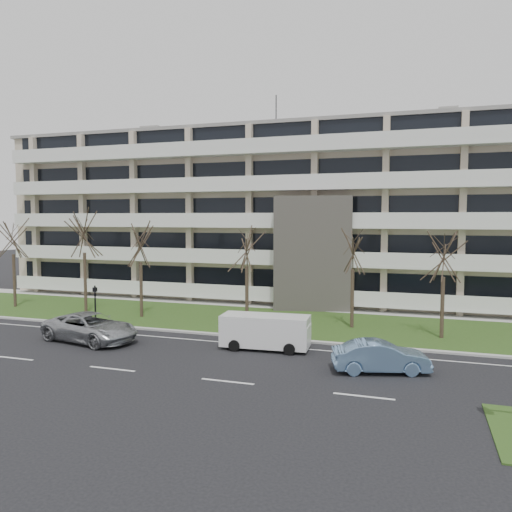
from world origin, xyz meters
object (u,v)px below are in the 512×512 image
(pedestrian_signal, at_px, (95,300))
(white_van, at_px, (266,329))
(blue_sedan, at_px, (380,357))
(silver_pickup, at_px, (90,327))

(pedestrian_signal, bearing_deg, white_van, -6.36)
(blue_sedan, height_order, white_van, white_van)
(white_van, height_order, pedestrian_signal, pedestrian_signal)
(pedestrian_signal, bearing_deg, blue_sedan, -9.83)
(blue_sedan, bearing_deg, silver_pickup, 71.29)
(white_van, bearing_deg, blue_sedan, -23.70)
(blue_sedan, distance_m, pedestrian_signal, 19.73)
(silver_pickup, distance_m, pedestrian_signal, 4.60)
(silver_pickup, height_order, pedestrian_signal, pedestrian_signal)
(silver_pickup, xyz_separation_m, pedestrian_signal, (-2.41, 3.81, 0.90))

